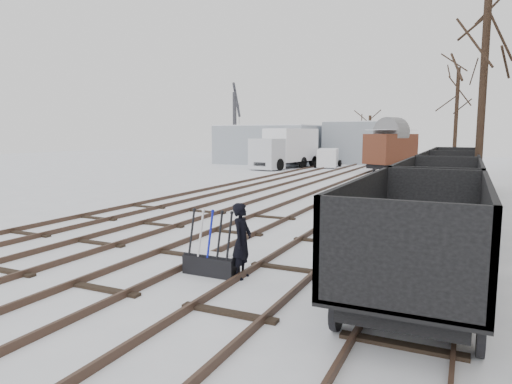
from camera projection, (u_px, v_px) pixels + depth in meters
ground at (183, 256)px, 12.16m from camera, size 120.00×120.00×0.00m
tracks at (328, 193)px, 24.44m from camera, size 13.90×52.00×0.16m
shed_left at (270, 144)px, 49.70m from camera, size 10.00×8.00×4.10m
shed_right at (361, 142)px, 49.49m from camera, size 7.00×6.00×4.50m
ground_frame at (211, 263)px, 10.49m from camera, size 1.30×0.43×1.49m
worker at (242, 241)px, 10.19m from camera, size 0.46×0.65×1.71m
freight_wagon_a at (418, 257)px, 8.68m from camera, size 2.33×5.83×2.38m
freight_wagon_b at (439, 207)px, 14.42m from camera, size 2.33×5.83×2.38m
freight_wagon_c at (448, 186)px, 20.17m from camera, size 2.33×5.83×2.38m
freight_wagon_d at (453, 174)px, 25.92m from camera, size 2.33×5.83×2.38m
box_van_wagon at (391, 148)px, 37.31m from camera, size 4.14×5.21×3.52m
lorry at (286, 148)px, 42.18m from camera, size 3.81×8.39×3.67m
panel_van at (328, 158)px, 43.57m from camera, size 2.50×4.29×1.77m
crane at (236, 142)px, 49.86m from camera, size 2.19×5.14×8.61m
tree_near at (482, 107)px, 18.50m from camera, size 0.30×0.30×8.59m
tree_far_left at (369, 140)px, 48.19m from camera, size 0.30×0.30×5.09m
tree_far_right at (456, 121)px, 37.20m from camera, size 0.30×0.30×8.50m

